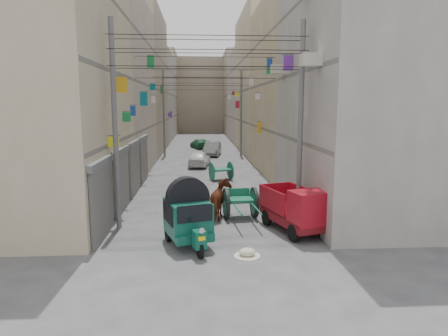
{
  "coord_description": "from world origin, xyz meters",
  "views": [
    {
      "loc": [
        -0.41,
        -9.54,
        4.79
      ],
      "look_at": [
        0.61,
        6.5,
        2.26
      ],
      "focal_mm": 32.0,
      "sensor_mm": 36.0,
      "label": 1
    }
  ],
  "objects": [
    {
      "name": "end_cap_building",
      "position": [
        0.0,
        66.0,
        6.5
      ],
      "size": [
        22.0,
        10.0,
        13.0
      ],
      "primitive_type": "cube",
      "color": "gray",
      "rests_on": "ground"
    },
    {
      "name": "overhead_cables",
      "position": [
        0.0,
        14.4,
        6.77
      ],
      "size": [
        7.4,
        22.52,
        1.12
      ],
      "color": "black",
      "rests_on": "ground"
    },
    {
      "name": "ac_units",
      "position": [
        3.65,
        7.67,
        7.43
      ],
      "size": [
        0.7,
        6.55,
        3.35
      ],
      "color": "beige",
      "rests_on": "ground"
    },
    {
      "name": "distant_car_grey",
      "position": [
        0.89,
        28.53,
        0.66
      ],
      "size": [
        1.97,
        4.17,
        1.32
      ],
      "primitive_type": "imported",
      "rotation": [
        0.0,
        0.0,
        -0.15
      ],
      "color": "#525655",
      "rests_on": "ground"
    },
    {
      "name": "mini_truck",
      "position": [
        3.31,
        4.69,
        0.86
      ],
      "size": [
        2.28,
        3.45,
        1.79
      ],
      "rotation": [
        0.0,
        0.0,
        0.3
      ],
      "color": "black",
      "rests_on": "ground"
    },
    {
      "name": "second_cart",
      "position": [
        1.02,
        15.8,
        0.63
      ],
      "size": [
        1.61,
        1.51,
        1.18
      ],
      "rotation": [
        0.0,
        0.0,
        0.29
      ],
      "color": "#155D43",
      "rests_on": "ground"
    },
    {
      "name": "shutters_left",
      "position": [
        -3.92,
        10.38,
        1.49
      ],
      "size": [
        0.18,
        14.4,
        2.88
      ],
      "color": "#45454A",
      "rests_on": "ground"
    },
    {
      "name": "feed_sack",
      "position": [
        1.11,
        2.6,
        0.13
      ],
      "size": [
        0.53,
        0.42,
        0.27
      ],
      "primitive_type": "ellipsoid",
      "color": "beige",
      "rests_on": "ground"
    },
    {
      "name": "distant_car_green",
      "position": [
        -0.29,
        35.19,
        0.53
      ],
      "size": [
        2.41,
        3.94,
        1.07
      ],
      "primitive_type": "imported",
      "rotation": [
        0.0,
        0.0,
        3.41
      ],
      "color": "#205E38",
      "rests_on": "ground"
    },
    {
      "name": "ground",
      "position": [
        0.0,
        0.0,
        0.0
      ],
      "size": [
        140.0,
        140.0,
        0.0
      ],
      "primitive_type": "plane",
      "color": "#434345",
      "rests_on": "ground"
    },
    {
      "name": "auto_rickshaw",
      "position": [
        -0.8,
        3.75,
        1.07
      ],
      "size": [
        1.98,
        2.69,
        1.82
      ],
      "rotation": [
        0.0,
        0.0,
        0.31
      ],
      "color": "black",
      "rests_on": "ground"
    },
    {
      "name": "utility_poles",
      "position": [
        0.0,
        17.0,
        4.0
      ],
      "size": [
        7.4,
        22.2,
        8.0
      ],
      "color": "#5D5D5F",
      "rests_on": "ground"
    },
    {
      "name": "horse",
      "position": [
        0.52,
        7.0,
        0.81
      ],
      "size": [
        1.1,
        2.0,
        1.62
      ],
      "primitive_type": "imported",
      "rotation": [
        0.0,
        0.0,
        3.02
      ],
      "color": "brown",
      "rests_on": "ground"
    },
    {
      "name": "building_row_left",
      "position": [
        -8.0,
        34.13,
        6.46
      ],
      "size": [
        8.0,
        62.0,
        14.0
      ],
      "color": "#C0AC91",
      "rests_on": "ground"
    },
    {
      "name": "signboards",
      "position": [
        -0.01,
        21.66,
        3.43
      ],
      "size": [
        8.22,
        40.52,
        5.67
      ],
      "color": "#FFF81C",
      "rests_on": "ground"
    },
    {
      "name": "tonga_cart",
      "position": [
        1.34,
        6.98,
        0.69
      ],
      "size": [
        1.48,
        3.01,
        1.32
      ],
      "rotation": [
        0.0,
        0.0,
        0.09
      ],
      "color": "black",
      "rests_on": "ground"
    },
    {
      "name": "building_row_right",
      "position": [
        8.0,
        34.13,
        6.46
      ],
      "size": [
        8.0,
        62.0,
        14.0
      ],
      "color": "#A7A39C",
      "rests_on": "ground"
    },
    {
      "name": "distant_car_white",
      "position": [
        -0.36,
        21.64,
        0.62
      ],
      "size": [
        1.95,
        3.81,
        1.24
      ],
      "primitive_type": "imported",
      "rotation": [
        0.0,
        0.0,
        3.0
      ],
      "color": "silver",
      "rests_on": "ground"
    }
  ]
}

